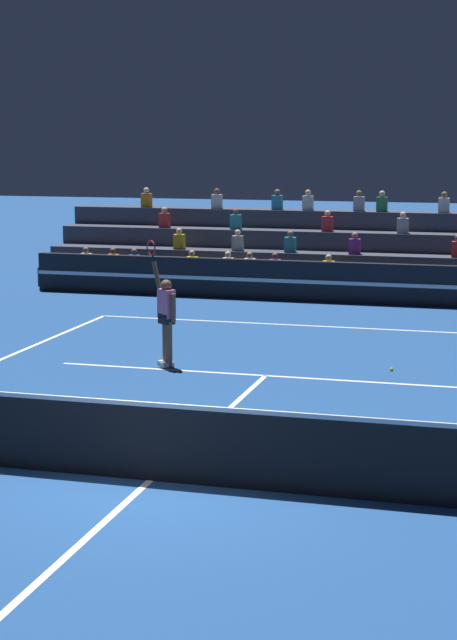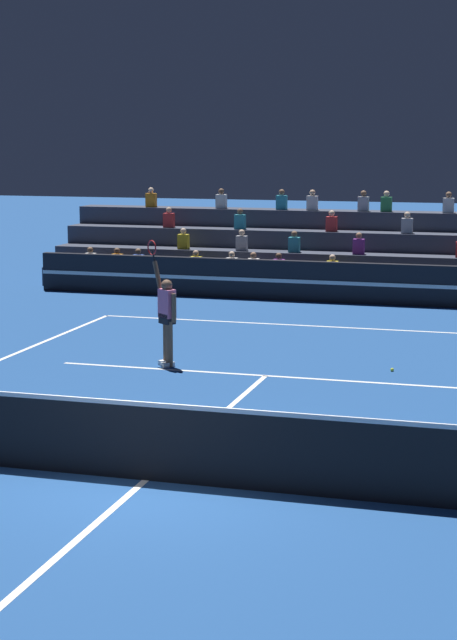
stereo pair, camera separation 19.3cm
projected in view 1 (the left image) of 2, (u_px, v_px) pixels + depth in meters
ground_plane at (150, 480)px, 14.03m from camera, size 120.00×120.00×0.00m
court_lines at (150, 480)px, 14.03m from camera, size 11.10×23.90×0.01m
tennis_net at (150, 441)px, 13.94m from camera, size 12.00×0.10×1.10m
sponsor_banner_wall at (346, 283)px, 28.79m from camera, size 18.00×0.26×1.10m
bleacher_stand at (364, 259)px, 31.75m from camera, size 18.98×3.80×2.83m
tennis_player at (166, 316)px, 20.86m from camera, size 0.82×0.70×2.48m
tennis_ball at (392, 369)px, 20.53m from camera, size 0.07×0.07×0.07m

